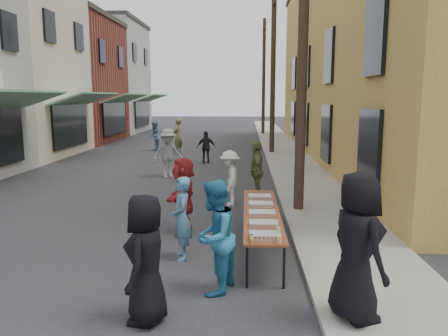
# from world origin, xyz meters

# --- Properties ---
(ground) EXTENTS (120.00, 120.00, 0.00)m
(ground) POSITION_xyz_m (0.00, 0.00, 0.00)
(ground) COLOR #28282B
(ground) RESTS_ON ground
(sidewalk) EXTENTS (2.20, 60.00, 0.10)m
(sidewalk) POSITION_xyz_m (5.00, 15.00, 0.05)
(sidewalk) COLOR gray
(sidewalk) RESTS_ON ground
(storefront_row) EXTENTS (8.00, 37.00, 9.00)m
(storefront_row) POSITION_xyz_m (-10.00, 14.96, 4.12)
(storefront_row) COLOR maroon
(storefront_row) RESTS_ON ground
(building_ochre) EXTENTS (10.00, 28.00, 10.00)m
(building_ochre) POSITION_xyz_m (11.10, 14.00, 5.00)
(building_ochre) COLOR #AD7F3E
(building_ochre) RESTS_ON ground
(utility_pole_near) EXTENTS (0.26, 0.26, 9.00)m
(utility_pole_near) POSITION_xyz_m (4.30, 3.00, 4.50)
(utility_pole_near) COLOR #2D2116
(utility_pole_near) RESTS_ON ground
(utility_pole_mid) EXTENTS (0.26, 0.26, 9.00)m
(utility_pole_mid) POSITION_xyz_m (4.30, 15.00, 4.50)
(utility_pole_mid) COLOR #2D2116
(utility_pole_mid) RESTS_ON ground
(utility_pole_far) EXTENTS (0.26, 0.26, 9.00)m
(utility_pole_far) POSITION_xyz_m (4.30, 27.00, 4.50)
(utility_pole_far) COLOR #2D2116
(utility_pole_far) RESTS_ON ground
(serving_table) EXTENTS (0.70, 4.00, 0.75)m
(serving_table) POSITION_xyz_m (3.23, 0.20, 0.71)
(serving_table) COLOR #5E2A16
(serving_table) RESTS_ON ground
(catering_tray_sausage) EXTENTS (0.50, 0.33, 0.08)m
(catering_tray_sausage) POSITION_xyz_m (3.23, -1.45, 0.79)
(catering_tray_sausage) COLOR maroon
(catering_tray_sausage) RESTS_ON serving_table
(catering_tray_foil_b) EXTENTS (0.50, 0.33, 0.08)m
(catering_tray_foil_b) POSITION_xyz_m (3.23, -0.80, 0.79)
(catering_tray_foil_b) COLOR #B2B2B7
(catering_tray_foil_b) RESTS_ON serving_table
(catering_tray_buns) EXTENTS (0.50, 0.33, 0.08)m
(catering_tray_buns) POSITION_xyz_m (3.23, -0.10, 0.79)
(catering_tray_buns) COLOR tan
(catering_tray_buns) RESTS_ON serving_table
(catering_tray_foil_d) EXTENTS (0.50, 0.33, 0.08)m
(catering_tray_foil_d) POSITION_xyz_m (3.23, 0.60, 0.79)
(catering_tray_foil_d) COLOR #B2B2B7
(catering_tray_foil_d) RESTS_ON serving_table
(catering_tray_buns_end) EXTENTS (0.50, 0.33, 0.08)m
(catering_tray_buns_end) POSITION_xyz_m (3.23, 1.30, 0.79)
(catering_tray_buns_end) COLOR tan
(catering_tray_buns_end) RESTS_ON serving_table
(condiment_jar_a) EXTENTS (0.07, 0.07, 0.08)m
(condiment_jar_a) POSITION_xyz_m (3.01, -1.75, 0.79)
(condiment_jar_a) COLOR #A57F26
(condiment_jar_a) RESTS_ON serving_table
(condiment_jar_b) EXTENTS (0.07, 0.07, 0.08)m
(condiment_jar_b) POSITION_xyz_m (3.01, -1.65, 0.79)
(condiment_jar_b) COLOR #A57F26
(condiment_jar_b) RESTS_ON serving_table
(condiment_jar_c) EXTENTS (0.07, 0.07, 0.08)m
(condiment_jar_c) POSITION_xyz_m (3.01, -1.55, 0.79)
(condiment_jar_c) COLOR #A57F26
(condiment_jar_c) RESTS_ON serving_table
(cup_stack) EXTENTS (0.08, 0.08, 0.12)m
(cup_stack) POSITION_xyz_m (3.43, -1.70, 0.81)
(cup_stack) COLOR tan
(cup_stack) RESTS_ON serving_table
(guest_front_a) EXTENTS (0.65, 0.91, 1.74)m
(guest_front_a) POSITION_xyz_m (1.60, -2.76, 0.87)
(guest_front_a) COLOR black
(guest_front_a) RESTS_ON ground
(guest_front_b) EXTENTS (0.49, 0.64, 1.55)m
(guest_front_b) POSITION_xyz_m (1.73, -0.46, 0.78)
(guest_front_b) COLOR teal
(guest_front_b) RESTS_ON ground
(guest_front_c) EXTENTS (0.90, 1.02, 1.76)m
(guest_front_c) POSITION_xyz_m (2.44, -1.84, 0.88)
(guest_front_c) COLOR teal
(guest_front_c) RESTS_ON ground
(guest_front_d) EXTENTS (0.60, 1.01, 1.54)m
(guest_front_d) POSITION_xyz_m (2.47, 3.65, 0.77)
(guest_front_d) COLOR silver
(guest_front_d) RESTS_ON ground
(guest_front_e) EXTENTS (0.49, 1.04, 1.72)m
(guest_front_e) POSITION_xyz_m (3.23, 4.36, 0.86)
(guest_front_e) COLOR #646B3D
(guest_front_e) RESTS_ON ground
(guest_queue_back) EXTENTS (0.51, 1.58, 1.70)m
(guest_queue_back) POSITION_xyz_m (1.55, 1.07, 0.85)
(guest_queue_back) COLOR maroon
(guest_queue_back) RESTS_ON ground
(server) EXTENTS (0.93, 1.12, 1.97)m
(server) POSITION_xyz_m (4.35, -2.74, 1.08)
(server) COLOR black
(server) RESTS_ON sidewalk
(passerby_left) EXTENTS (1.35, 1.11, 1.82)m
(passerby_left) POSITION_xyz_m (0.01, 7.84, 0.91)
(passerby_left) COLOR gray
(passerby_left) RESTS_ON ground
(passerby_mid) EXTENTS (0.89, 0.45, 1.46)m
(passerby_mid) POSITION_xyz_m (1.13, 11.39, 0.73)
(passerby_mid) COLOR black
(passerby_mid) RESTS_ON ground
(passerby_right) EXTENTS (0.60, 0.77, 1.87)m
(passerby_right) POSITION_xyz_m (-0.73, 14.97, 0.94)
(passerby_right) COLOR #666A3D
(passerby_right) RESTS_ON ground
(passerby_far) EXTENTS (0.78, 0.91, 1.64)m
(passerby_far) POSITION_xyz_m (-2.17, 15.86, 0.82)
(passerby_far) COLOR #52729F
(passerby_far) RESTS_ON ground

